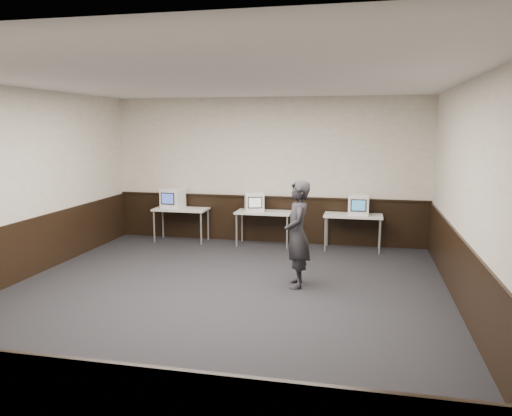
{
  "coord_description": "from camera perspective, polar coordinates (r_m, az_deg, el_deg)",
  "views": [
    {
      "loc": [
        2.1,
        -6.82,
        2.55
      ],
      "look_at": [
        0.26,
        1.6,
        1.15
      ],
      "focal_mm": 35.0,
      "sensor_mm": 36.0,
      "label": 1
    }
  ],
  "objects": [
    {
      "name": "desk_right",
      "position": [
        10.59,
        11.04,
        -1.13
      ],
      "size": [
        1.2,
        0.6,
        0.75
      ],
      "color": "silver",
      "rests_on": "ground"
    },
    {
      "name": "person",
      "position": [
        8.0,
        4.75,
        -3.01
      ],
      "size": [
        0.51,
        0.69,
        1.72
      ],
      "primitive_type": "imported",
      "rotation": [
        0.0,
        0.0,
        -1.4
      ],
      "color": "#232227",
      "rests_on": "ground"
    },
    {
      "name": "wainscot_left",
      "position": [
        9.05,
        -26.32,
        -4.84
      ],
      "size": [
        0.04,
        7.98,
        1.0
      ],
      "primitive_type": "cube",
      "color": "black",
      "rests_on": "left_wall"
    },
    {
      "name": "right_wall",
      "position": [
        7.03,
        23.68,
        0.68
      ],
      "size": [
        0.0,
        8.0,
        8.0
      ],
      "primitive_type": "plane",
      "rotation": [
        1.57,
        0.0,
        -1.57
      ],
      "color": "beige",
      "rests_on": "ground"
    },
    {
      "name": "floor",
      "position": [
        7.58,
        -4.6,
        -10.47
      ],
      "size": [
        8.0,
        8.0,
        0.0
      ],
      "primitive_type": "plane",
      "color": "black",
      "rests_on": "ground"
    },
    {
      "name": "ceiling",
      "position": [
        7.17,
        -4.94,
        14.4
      ],
      "size": [
        8.0,
        8.0,
        0.0
      ],
      "primitive_type": "plane",
      "rotation": [
        3.14,
        0.0,
        0.0
      ],
      "color": "white",
      "rests_on": "back_wall"
    },
    {
      "name": "wainscot_right",
      "position": [
        7.25,
        22.96,
        -7.94
      ],
      "size": [
        0.04,
        7.98,
        1.0
      ],
      "primitive_type": "cube",
      "color": "black",
      "rests_on": "right_wall"
    },
    {
      "name": "desk_center",
      "position": [
        10.79,
        0.91,
        -0.76
      ],
      "size": [
        1.2,
        0.6,
        0.75
      ],
      "color": "silver",
      "rests_on": "ground"
    },
    {
      "name": "back_wall",
      "position": [
        11.06,
        1.33,
        4.3
      ],
      "size": [
        7.0,
        0.0,
        7.0
      ],
      "primitive_type": "plane",
      "rotation": [
        1.57,
        0.0,
        0.0
      ],
      "color": "beige",
      "rests_on": "ground"
    },
    {
      "name": "front_wall",
      "position": [
        3.64,
        -23.66,
        -6.67
      ],
      "size": [
        7.0,
        0.0,
        7.0
      ],
      "primitive_type": "plane",
      "rotation": [
        -1.57,
        0.0,
        0.0
      ],
      "color": "beige",
      "rests_on": "ground"
    },
    {
      "name": "left_wall",
      "position": [
        8.88,
        -26.93,
        2.08
      ],
      "size": [
        0.0,
        8.0,
        8.0
      ],
      "primitive_type": "plane",
      "rotation": [
        1.57,
        0.0,
        1.57
      ],
      "color": "beige",
      "rests_on": "ground"
    },
    {
      "name": "desk_left",
      "position": [
        11.32,
        -8.57,
        -0.4
      ],
      "size": [
        1.2,
        0.6,
        0.75
      ],
      "color": "silver",
      "rests_on": "ground"
    },
    {
      "name": "emac_left",
      "position": [
        11.38,
        -9.49,
        1.11
      ],
      "size": [
        0.49,
        0.51,
        0.44
      ],
      "rotation": [
        0.0,
        0.0,
        -0.12
      ],
      "color": "white",
      "rests_on": "desk_left"
    },
    {
      "name": "wainscot_rail",
      "position": [
        11.09,
        1.28,
        1.29
      ],
      "size": [
        6.98,
        0.06,
        0.04
      ],
      "primitive_type": "cube",
      "color": "black",
      "rests_on": "wainscot_back"
    },
    {
      "name": "emac_right",
      "position": [
        10.54,
        11.63,
        0.36
      ],
      "size": [
        0.43,
        0.46,
        0.42
      ],
      "rotation": [
        0.0,
        0.0,
        0.02
      ],
      "color": "white",
      "rests_on": "desk_right"
    },
    {
      "name": "emac_center",
      "position": [
        10.77,
        -0.21,
        0.69
      ],
      "size": [
        0.51,
        0.52,
        0.4
      ],
      "rotation": [
        0.0,
        0.0,
        0.31
      ],
      "color": "white",
      "rests_on": "desk_center"
    },
    {
      "name": "wainscot_back",
      "position": [
        11.19,
        1.29,
        -1.33
      ],
      "size": [
        6.98,
        0.04,
        1.0
      ],
      "primitive_type": "cube",
      "color": "black",
      "rests_on": "back_wall"
    }
  ]
}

